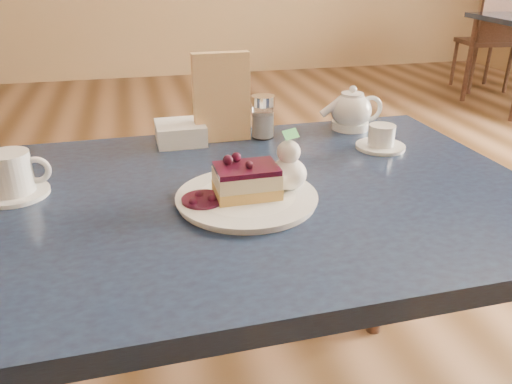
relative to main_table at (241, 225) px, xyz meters
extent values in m
cube|color=#15243F|center=(0.00, 0.00, 0.06)|extent=(1.16, 0.78, 0.04)
cylinder|color=#492D20|center=(-0.52, 0.32, -0.30)|extent=(0.05, 0.05, 0.68)
cylinder|color=#492D20|center=(0.51, 0.33, -0.30)|extent=(0.05, 0.05, 0.68)
cylinder|color=white|center=(0.00, -0.05, 0.08)|extent=(0.25, 0.25, 0.01)
cube|color=#E6B952|center=(0.00, -0.05, 0.10)|extent=(0.12, 0.08, 0.02)
cube|color=beige|center=(0.00, -0.05, 0.12)|extent=(0.11, 0.08, 0.03)
cube|color=black|center=(0.00, -0.05, 0.14)|extent=(0.11, 0.08, 0.01)
ellipsoid|color=white|center=(0.08, -0.04, 0.12)|extent=(0.07, 0.07, 0.06)
cylinder|color=black|center=(-0.08, -0.05, 0.09)|extent=(0.08, 0.08, 0.01)
cylinder|color=white|center=(-0.42, 0.08, 0.08)|extent=(0.12, 0.12, 0.01)
cylinder|color=white|center=(-0.42, 0.08, 0.12)|extent=(0.08, 0.08, 0.08)
torus|color=white|center=(-0.37, 0.08, 0.12)|extent=(0.05, 0.01, 0.05)
cylinder|color=white|center=(0.37, 0.15, 0.08)|extent=(0.12, 0.12, 0.01)
cylinder|color=white|center=(0.37, 0.15, 0.11)|extent=(0.06, 0.06, 0.05)
ellipsoid|color=white|center=(0.36, 0.31, 0.12)|extent=(0.11, 0.11, 0.09)
cylinder|color=white|center=(0.36, 0.31, 0.17)|extent=(0.06, 0.06, 0.01)
cylinder|color=white|center=(0.29, 0.31, 0.12)|extent=(0.06, 0.02, 0.05)
cube|color=beige|center=(0.02, 0.30, 0.18)|extent=(0.13, 0.03, 0.21)
cylinder|color=white|center=(0.12, 0.30, 0.12)|extent=(0.05, 0.05, 0.08)
cylinder|color=silver|center=(0.12, 0.30, 0.17)|extent=(0.06, 0.06, 0.02)
cube|color=white|center=(-0.08, 0.31, 0.10)|extent=(0.12, 0.12, 0.05)
cylinder|color=#492D20|center=(2.62, 2.89, -0.30)|extent=(0.04, 0.04, 0.69)
camera|label=1|loc=(-0.18, -0.85, 0.48)|focal=35.00mm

